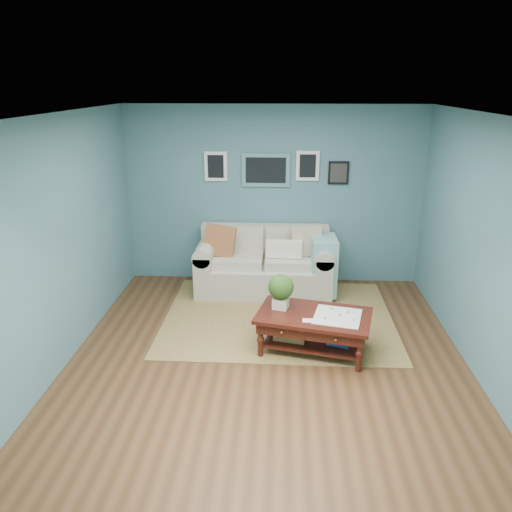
{
  "coord_description": "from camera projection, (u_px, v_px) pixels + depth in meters",
  "views": [
    {
      "loc": [
        0.15,
        -4.97,
        3.01
      ],
      "look_at": [
        -0.18,
        1.0,
        0.91
      ],
      "focal_mm": 35.0,
      "sensor_mm": 36.0,
      "label": 1
    }
  ],
  "objects": [
    {
      "name": "area_rug",
      "position": [
        278.0,
        317.0,
        6.72
      ],
      "size": [
        3.02,
        2.42,
        0.01
      ],
      "primitive_type": "cube",
      "color": "brown",
      "rests_on": "ground"
    },
    {
      "name": "coffee_table",
      "position": [
        308.0,
        319.0,
        5.77
      ],
      "size": [
        1.42,
        1.01,
        0.9
      ],
      "rotation": [
        0.0,
        0.0,
        -0.22
      ],
      "color": "black",
      "rests_on": "ground"
    },
    {
      "name": "room_shell",
      "position": [
        268.0,
        245.0,
        5.29
      ],
      "size": [
        5.0,
        5.02,
        2.7
      ],
      "color": "brown",
      "rests_on": "ground"
    },
    {
      "name": "loveseat",
      "position": [
        270.0,
        264.0,
        7.45
      ],
      "size": [
        2.04,
        0.93,
        1.05
      ],
      "color": "beige",
      "rests_on": "ground"
    }
  ]
}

